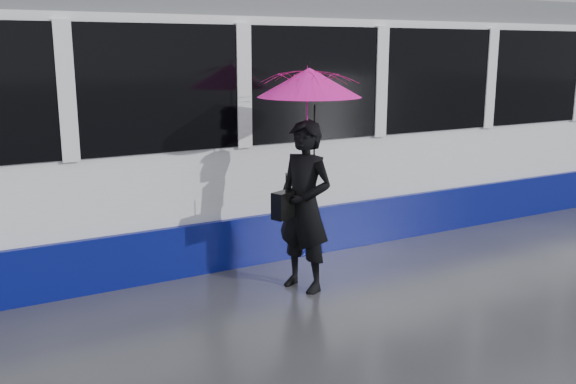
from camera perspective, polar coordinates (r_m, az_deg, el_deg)
ground at (r=7.22m, az=4.29°, el=-8.79°), size 90.00×90.00×0.00m
rails at (r=9.29m, az=-4.27°, el=-3.81°), size 34.00×1.51×0.02m
woman at (r=7.01m, az=1.48°, el=-1.30°), size 0.67×0.80×1.89m
umbrella at (r=6.86m, az=1.89°, el=7.91°), size 1.43×1.43×1.28m
handbag at (r=6.91m, az=-0.17°, el=-1.12°), size 0.37×0.26×0.47m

